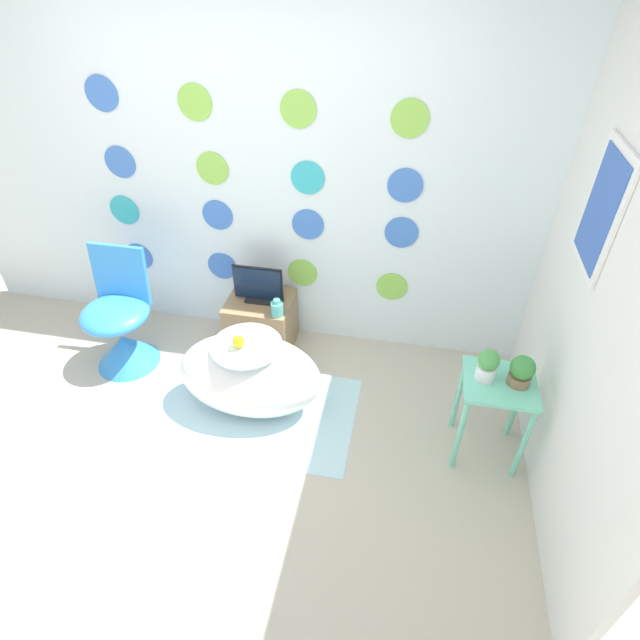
% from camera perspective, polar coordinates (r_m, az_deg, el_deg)
% --- Properties ---
extents(ground_plane, '(12.00, 12.00, 0.00)m').
position_cam_1_polar(ground_plane, '(3.12, -14.57, -19.07)').
color(ground_plane, '#BCB29E').
extents(wall_back_dotted, '(4.82, 0.05, 2.60)m').
position_cam_1_polar(wall_back_dotted, '(3.48, -7.26, 16.46)').
color(wall_back_dotted, white).
rests_on(wall_back_dotted, ground_plane).
extents(wall_right, '(0.06, 2.60, 2.60)m').
position_cam_1_polar(wall_right, '(2.72, 28.92, 5.51)').
color(wall_right, silver).
rests_on(wall_right, ground_plane).
extents(rug, '(1.34, 0.84, 0.01)m').
position_cam_1_polar(rug, '(3.45, -7.39, -10.16)').
color(rug, silver).
rests_on(rug, ground_plane).
extents(bathtub, '(0.94, 0.55, 0.55)m').
position_cam_1_polar(bathtub, '(3.30, -8.01, -6.20)').
color(bathtub, white).
rests_on(bathtub, ground_plane).
extents(rubber_duck, '(0.08, 0.08, 0.09)m').
position_cam_1_polar(rubber_duck, '(3.08, -9.32, -2.38)').
color(rubber_duck, yellow).
rests_on(rubber_duck, bathtub).
extents(chair, '(0.47, 0.47, 0.88)m').
position_cam_1_polar(chair, '(3.86, -21.75, -1.15)').
color(chair, '#338CE0').
rests_on(chair, ground_plane).
extents(tv_cabinet, '(0.47, 0.41, 0.43)m').
position_cam_1_polar(tv_cabinet, '(3.80, -6.71, -0.36)').
color(tv_cabinet, '#8E704C').
rests_on(tv_cabinet, ground_plane).
extents(tv, '(0.37, 0.12, 0.28)m').
position_cam_1_polar(tv, '(3.60, -7.09, 3.88)').
color(tv, black).
rests_on(tv, tv_cabinet).
extents(vase, '(0.09, 0.09, 0.13)m').
position_cam_1_polar(vase, '(3.48, -4.92, 1.33)').
color(vase, '#51B2AD').
rests_on(vase, tv_cabinet).
extents(side_table, '(0.40, 0.37, 0.59)m').
position_cam_1_polar(side_table, '(3.04, 19.43, -8.37)').
color(side_table, '#72D8B7').
rests_on(side_table, ground_plane).
extents(potted_plant_left, '(0.12, 0.12, 0.20)m').
position_cam_1_polar(potted_plant_left, '(2.88, 18.61, -4.87)').
color(potted_plant_left, white).
rests_on(potted_plant_left, side_table).
extents(potted_plant_right, '(0.13, 0.13, 0.19)m').
position_cam_1_polar(potted_plant_right, '(2.92, 22.06, -5.39)').
color(potted_plant_right, '#8C6B4C').
rests_on(potted_plant_right, side_table).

